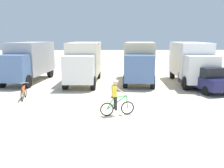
{
  "coord_description": "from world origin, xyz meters",
  "views": [
    {
      "loc": [
        -0.58,
        -10.32,
        3.84
      ],
      "look_at": [
        -0.05,
        3.75,
        1.1
      ],
      "focal_mm": 39.27,
      "sensor_mm": 36.0,
      "label": 1
    }
  ],
  "objects": [
    {
      "name": "box_truck_tan_camper",
      "position": [
        2.54,
        10.32,
        1.87
      ],
      "size": [
        3.33,
        7.02,
        3.35
      ],
      "color": "#CCB78E",
      "rests_on": "ground"
    },
    {
      "name": "box_truck_avon_van",
      "position": [
        6.68,
        9.54,
        1.87
      ],
      "size": [
        2.88,
        6.91,
        3.35
      ],
      "color": "white",
      "rests_on": "ground"
    },
    {
      "name": "bicycle_spare",
      "position": [
        -5.51,
        4.67,
        0.4
      ],
      "size": [
        0.5,
        1.72,
        0.97
      ],
      "color": "black",
      "rests_on": "ground"
    },
    {
      "name": "sedan_parked",
      "position": [
        6.71,
        6.6,
        0.88
      ],
      "size": [
        2.68,
        4.49,
        1.76
      ],
      "color": "#1E1E4C",
      "rests_on": "ground"
    },
    {
      "name": "box_truck_cream_rv",
      "position": [
        -2.15,
        10.03,
        1.87
      ],
      "size": [
        2.77,
        6.88,
        3.35
      ],
      "color": "beige",
      "rests_on": "ground"
    },
    {
      "name": "box_truck_grey_hauler",
      "position": [
        -6.91,
        10.87,
        1.87
      ],
      "size": [
        3.22,
        7.0,
        3.35
      ],
      "color": "#9E9EA3",
      "rests_on": "ground"
    },
    {
      "name": "ground_plane",
      "position": [
        0.0,
        0.0,
        0.0
      ],
      "size": [
        120.0,
        120.0,
        0.0
      ],
      "primitive_type": "plane",
      "color": "beige"
    },
    {
      "name": "cyclist_orange_shirt",
      "position": [
        0.06,
        1.27,
        0.85
      ],
      "size": [
        1.71,
        0.56,
        1.82
      ],
      "color": "black",
      "rests_on": "ground"
    }
  ]
}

